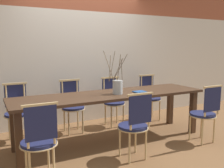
% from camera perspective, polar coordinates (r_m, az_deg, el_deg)
% --- Properties ---
extents(ground_plane, '(16.00, 16.00, 0.00)m').
position_cam_1_polar(ground_plane, '(4.11, 0.00, -12.86)').
color(ground_plane, brown).
extents(wall_rear, '(12.00, 0.06, 3.20)m').
position_cam_1_polar(wall_rear, '(4.97, -6.77, 9.64)').
color(wall_rear, silver).
rests_on(wall_rear, ground_plane).
extents(dining_table, '(3.08, 0.80, 0.78)m').
position_cam_1_polar(dining_table, '(3.91, 0.00, -3.55)').
color(dining_table, '#422B1C').
rests_on(dining_table, ground_plane).
extents(chair_near_leftend, '(0.42, 0.42, 0.92)m').
position_cam_1_polar(chair_near_leftend, '(2.89, -16.24, -12.00)').
color(chair_near_leftend, '#1E234C').
rests_on(chair_near_leftend, ground_plane).
extents(chair_near_left, '(0.42, 0.42, 0.92)m').
position_cam_1_polar(chair_near_left, '(3.33, 5.25, -8.91)').
color(chair_near_left, '#1E234C').
rests_on(chair_near_left, ground_plane).
extents(chair_near_center, '(0.42, 0.42, 0.92)m').
position_cam_1_polar(chair_near_center, '(4.15, 20.54, -5.90)').
color(chair_near_center, '#1E234C').
rests_on(chair_near_center, ground_plane).
extents(chair_far_leftend, '(0.42, 0.42, 0.92)m').
position_cam_1_polar(chair_far_leftend, '(4.26, -20.87, -5.55)').
color(chair_far_leftend, '#1E234C').
rests_on(chair_far_leftend, ground_plane).
extents(chair_far_left, '(0.42, 0.42, 0.92)m').
position_cam_1_polar(chair_far_left, '(4.45, -9.09, -4.50)').
color(chair_far_left, '#1E234C').
rests_on(chair_far_left, ground_plane).
extents(chair_far_center, '(0.42, 0.42, 0.92)m').
position_cam_1_polar(chair_far_center, '(4.76, 0.24, -3.53)').
color(chair_far_center, '#1E234C').
rests_on(chair_far_center, ground_plane).
extents(chair_far_right, '(0.42, 0.42, 0.92)m').
position_cam_1_polar(chair_far_right, '(5.21, 8.62, -2.58)').
color(chair_far_right, '#1E234C').
rests_on(chair_far_right, ground_plane).
extents(vase_centerpiece, '(0.34, 0.34, 0.66)m').
position_cam_1_polar(vase_centerpiece, '(3.84, 1.27, -0.56)').
color(vase_centerpiece, '#B2BCC1').
rests_on(vase_centerpiece, dining_table).
extents(book_stack, '(0.19, 0.18, 0.02)m').
position_cam_1_polar(book_stack, '(4.01, 6.37, -1.80)').
color(book_stack, '#234C8C').
rests_on(book_stack, dining_table).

